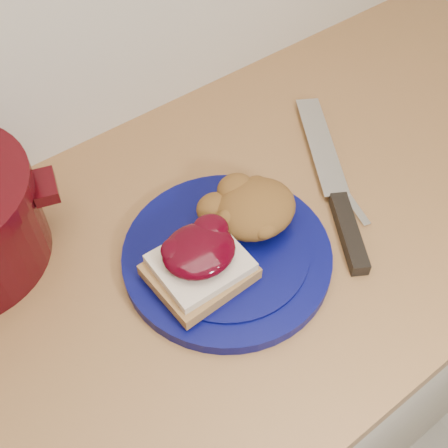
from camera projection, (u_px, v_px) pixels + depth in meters
base_cabinet at (205, 393)px, 1.13m from camera, size 4.00×0.60×0.86m
plate at (227, 255)px, 0.76m from camera, size 0.30×0.30×0.02m
sandwich at (199, 262)px, 0.70m from camera, size 0.12×0.11×0.06m
stuffing_mound at (255, 209)px, 0.75m from camera, size 0.12×0.11×0.06m
chef_knife at (341, 206)px, 0.81m from camera, size 0.21×0.32×0.02m
butter_knife at (342, 188)px, 0.84m from camera, size 0.05×0.15×0.00m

